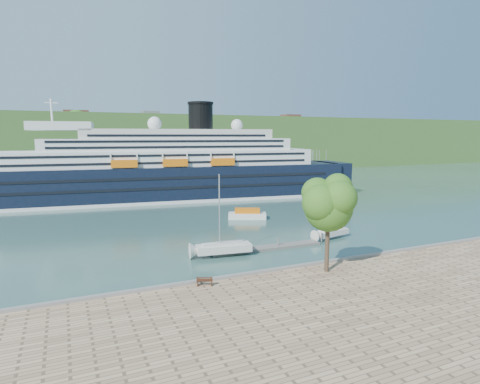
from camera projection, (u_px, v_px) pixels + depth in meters
name	position (u px, v px, depth m)	size (l,w,h in m)	color
ground	(314.00, 273.00, 45.96)	(400.00, 400.00, 0.00)	#2B4C44
far_hillside	(126.00, 144.00, 175.59)	(400.00, 50.00, 24.00)	#386227
quay_coping	(315.00, 263.00, 45.62)	(220.00, 0.50, 0.30)	slate
cruise_ship	(155.00, 151.00, 95.87)	(105.58, 15.37, 23.71)	black
park_bench	(205.00, 280.00, 39.22)	(1.63, 0.67, 1.05)	#432313
promenade_tree	(328.00, 219.00, 42.63)	(6.93, 6.93, 11.48)	#315917
floating_pontoon	(267.00, 248.00, 55.41)	(16.14, 1.97, 0.36)	slate
sailboat_white_near	(224.00, 218.00, 51.54)	(7.93, 2.20, 10.24)	silver
sailboat_white_far	(332.00, 211.00, 60.76)	(6.59, 1.83, 8.51)	silver
tender_launch	(247.00, 214.00, 75.45)	(7.13, 2.44, 1.97)	orange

